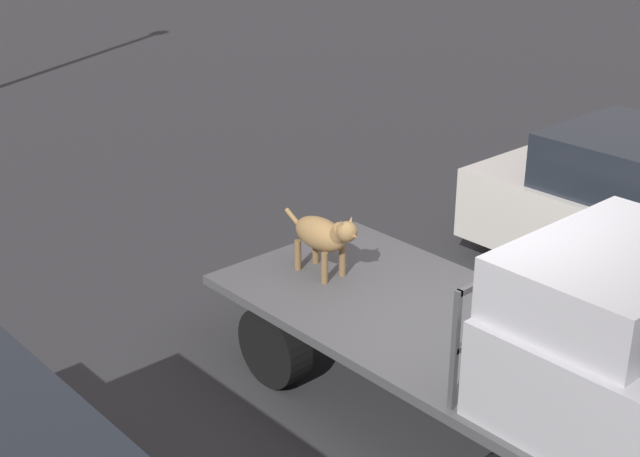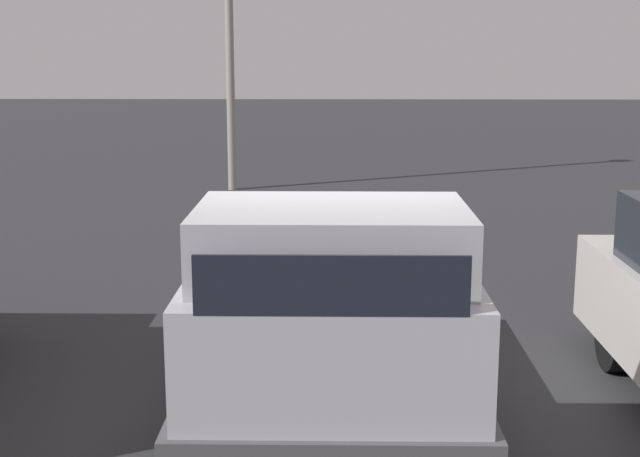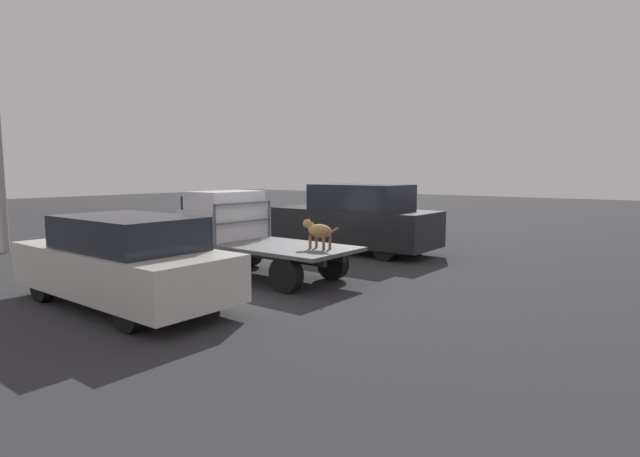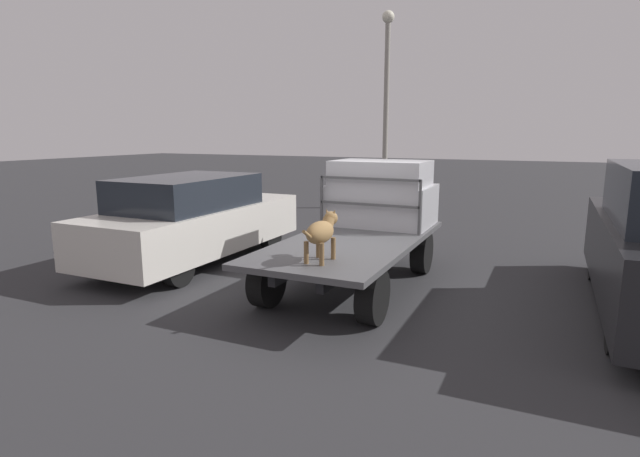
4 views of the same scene
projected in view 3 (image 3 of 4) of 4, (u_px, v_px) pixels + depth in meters
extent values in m
plane|color=#2D2D30|center=(266.00, 277.00, 11.08)|extent=(80.00, 80.00, 0.00)
cylinder|color=black|center=(201.00, 260.00, 11.23)|extent=(0.71, 0.24, 0.71)
cylinder|color=black|center=(250.00, 252.00, 12.42)|extent=(0.71, 0.24, 0.71)
cylinder|color=black|center=(286.00, 275.00, 9.66)|extent=(0.71, 0.24, 0.71)
cylinder|color=black|center=(333.00, 263.00, 10.85)|extent=(0.71, 0.24, 0.71)
cube|color=black|center=(255.00, 253.00, 10.76)|extent=(3.82, 0.10, 0.18)
cube|color=black|center=(275.00, 249.00, 11.27)|extent=(3.82, 0.10, 0.18)
cube|color=#4C4C4F|center=(265.00, 245.00, 11.00)|extent=(4.15, 1.84, 0.08)
cube|color=#B7B7BC|center=(223.00, 224.00, 11.80)|extent=(1.27, 1.72, 0.69)
cube|color=#B7B7BC|center=(225.00, 200.00, 11.68)|extent=(1.08, 1.58, 0.43)
cube|color=black|center=(205.00, 202.00, 12.13)|extent=(0.02, 1.41, 0.32)
cube|color=#4C4C4F|center=(215.00, 225.00, 10.70)|extent=(0.04, 0.04, 0.88)
cube|color=#4C4C4F|center=(269.00, 219.00, 12.02)|extent=(0.04, 0.04, 0.88)
cube|color=#4C4C4F|center=(243.00, 203.00, 11.31)|extent=(0.04, 1.68, 0.04)
cube|color=#4C4C4F|center=(244.00, 222.00, 11.36)|extent=(0.04, 1.68, 0.04)
cylinder|color=brown|center=(310.00, 242.00, 10.21)|extent=(0.06, 0.06, 0.28)
cylinder|color=brown|center=(316.00, 241.00, 10.37)|extent=(0.06, 0.06, 0.28)
cylinder|color=brown|center=(324.00, 243.00, 10.00)|extent=(0.06, 0.06, 0.28)
cylinder|color=brown|center=(330.00, 242.00, 10.16)|extent=(0.06, 0.06, 0.28)
ellipsoid|color=olive|center=(320.00, 231.00, 10.16)|extent=(0.57, 0.28, 0.28)
sphere|color=brown|center=(314.00, 233.00, 10.26)|extent=(0.13, 0.13, 0.13)
cylinder|color=olive|center=(311.00, 226.00, 10.30)|extent=(0.20, 0.15, 0.19)
sphere|color=olive|center=(307.00, 224.00, 10.35)|extent=(0.18, 0.18, 0.18)
cone|color=brown|center=(304.00, 224.00, 10.40)|extent=(0.10, 0.10, 0.10)
cone|color=olive|center=(306.00, 220.00, 10.30)|extent=(0.06, 0.08, 0.10)
cone|color=olive|center=(309.00, 220.00, 10.37)|extent=(0.06, 0.08, 0.10)
cylinder|color=olive|center=(333.00, 231.00, 9.95)|extent=(0.24, 0.04, 0.16)
cylinder|color=black|center=(42.00, 285.00, 9.00)|extent=(0.60, 0.20, 0.60)
cylinder|color=black|center=(119.00, 272.00, 10.17)|extent=(0.60, 0.20, 0.60)
cylinder|color=black|center=(129.00, 312.00, 7.27)|extent=(0.60, 0.20, 0.60)
cylinder|color=black|center=(209.00, 293.00, 8.44)|extent=(0.60, 0.20, 0.60)
cube|color=beige|center=(122.00, 270.00, 8.68)|extent=(4.57, 1.77, 0.78)
cube|color=#1E232B|center=(128.00, 233.00, 8.47)|extent=(2.51, 1.59, 0.56)
cylinder|color=black|center=(297.00, 240.00, 14.98)|extent=(0.60, 0.20, 0.60)
cylinder|color=black|center=(328.00, 235.00, 16.22)|extent=(0.60, 0.20, 0.60)
cylinder|color=black|center=(385.00, 250.00, 13.12)|extent=(0.60, 0.20, 0.60)
cylinder|color=black|center=(413.00, 243.00, 14.36)|extent=(0.60, 0.20, 0.60)
cube|color=black|center=(354.00, 226.00, 14.62)|extent=(4.91, 1.86, 1.00)
cube|color=#1E232B|center=(361.00, 197.00, 14.37)|extent=(2.70, 1.68, 0.72)
cylinder|color=gray|center=(0.00, 154.00, 14.16)|extent=(0.16, 0.16, 5.67)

